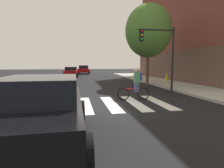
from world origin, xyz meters
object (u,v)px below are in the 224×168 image
Objects in this scene: street_tree_near at (148,31)px; sedan_near at (42,109)px; sedan_far at (84,69)px; traffic_light_near at (161,48)px; fire_hydrant at (166,78)px; sedan_mid at (71,72)px; cyclist at (136,84)px.

sedan_near is at bearing -123.12° from street_tree_near.
sedan_far is 21.35m from street_tree_near.
fire_hydrant is (3.46, 5.83, -2.33)m from traffic_light_near.
traffic_light_near is 4.46m from street_tree_near.
sedan_mid is (0.08, 22.70, -0.06)m from sedan_near.
sedan_near is 5.91× the size of fire_hydrant.
traffic_light_near is (3.89, -24.51, 2.02)m from sedan_far.
cyclist is 7.70m from street_tree_near.
sedan_mid is 1.03× the size of traffic_light_near.
sedan_near is 0.95× the size of sedan_far.
traffic_light_near is at bearing -80.98° from sedan_far.
street_tree_near reaches higher than traffic_light_near.
sedan_far reaches higher than fire_hydrant.
sedan_far is at bearing 93.47° from cyclist.
cyclist reaches higher than sedan_near.
sedan_near is 5.96m from cyclist.
cyclist is 2.19× the size of fire_hydrant.
sedan_near is at bearing -130.32° from cyclist.
sedan_mid is at bearing 101.73° from cyclist.
sedan_far reaches higher than sedan_mid.
sedan_near is at bearing -133.33° from traffic_light_near.
cyclist is at bearing -139.30° from traffic_light_near.
sedan_mid is 18.54m from cyclist.
sedan_mid is 5.57× the size of fire_hydrant.
sedan_mid is 17.41m from traffic_light_near.
sedan_far is at bearing 85.85° from sedan_near.
traffic_light_near is (2.28, 1.97, 2.02)m from cyclist.
cyclist is at bearing -126.38° from fire_hydrant.
cyclist is at bearing -116.72° from street_tree_near.
cyclist is at bearing 49.68° from sedan_near.
sedan_near is 2.70× the size of cyclist.
sedan_mid is 2.55× the size of cyclist.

